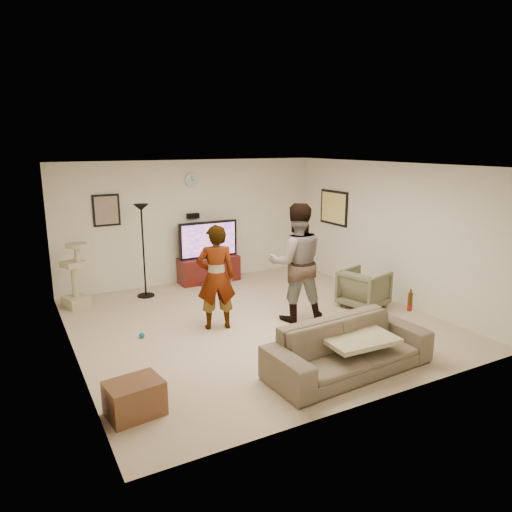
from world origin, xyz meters
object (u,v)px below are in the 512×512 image
floor_lamp (144,251)px  cat_tree (74,276)px  tv (208,239)px  sofa (349,348)px  tv_stand (209,269)px  armchair (364,289)px  side_table (135,398)px  beer_bottle (410,302)px  person_left (216,277)px  person_right (296,263)px

floor_lamp → cat_tree: bearing=-178.7°
tv → cat_tree: 2.73m
cat_tree → sofa: 4.97m
tv_stand → sofa: (-0.01, -4.55, 0.06)m
floor_lamp → sofa: size_ratio=0.80×
armchair → side_table: armchair is taller
tv → beer_bottle: 4.66m
person_left → side_table: bearing=62.3°
armchair → person_left: bearing=67.1°
tv → sofa: (-0.01, -4.55, -0.58)m
side_table → floor_lamp: bearing=72.9°
tv_stand → armchair: size_ratio=1.71×
floor_lamp → cat_tree: 1.28m
tv → person_left: 2.58m
tv → person_left: person_left is taller
tv_stand → sofa: bearing=-90.1°
floor_lamp → person_left: bearing=-75.2°
beer_bottle → person_right: bearing=107.6°
armchair → person_right: bearing=71.3°
person_right → tv_stand: bearing=-62.3°
beer_bottle → side_table: beer_bottle is taller
floor_lamp → person_right: size_ratio=0.91×
person_right → sofa: bearing=96.8°
person_left → sofa: 2.36m
side_table → armchair: bearing=18.7°
floor_lamp → armchair: (3.22, -2.42, -0.54)m
person_right → side_table: bearing=46.5°
person_right → armchair: person_right is taller
side_table → tv_stand: bearing=58.1°
floor_lamp → person_right: (1.84, -2.35, 0.09)m
armchair → side_table: 4.68m
person_left → side_table: (-1.76, -1.83, -0.63)m
cat_tree → armchair: size_ratio=1.57×
tv → beer_bottle: (0.99, -4.55, -0.13)m
cat_tree → person_left: size_ratio=0.71×
person_left → beer_bottle: person_left is taller
sofa → armchair: (1.79, 1.79, 0.02)m
tv_stand → person_right: size_ratio=0.66×
sofa → floor_lamp: bearing=105.4°
beer_bottle → side_table: (-3.64, 0.30, -0.57)m
person_right → armchair: size_ratio=2.60×
sofa → tv: bearing=86.6°
floor_lamp → side_table: size_ratio=3.04×
floor_lamp → tv: bearing=13.2°
tv_stand → side_table: 5.01m
tv_stand → cat_tree: (-2.69, -0.37, 0.32)m
tv_stand → floor_lamp: bearing=-166.8°
cat_tree → floor_lamp: bearing=1.3°
armchair → tv: bearing=17.3°
tv_stand → tv: size_ratio=1.00×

